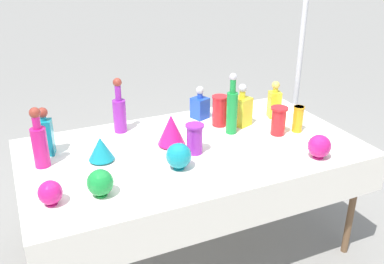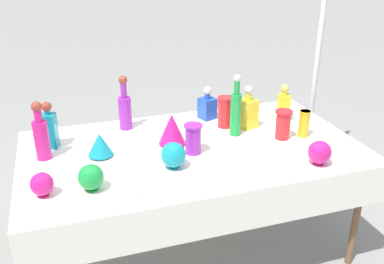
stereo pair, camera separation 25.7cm
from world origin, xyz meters
The scene contains 22 objects.
ground_plane centered at (0.00, 0.00, 0.00)m, with size 40.00×40.00×0.00m, color gray.
display_table centered at (0.00, -0.03, 0.71)m, with size 2.04×1.13×0.76m.
tall_bottle_0 centered at (0.32, 0.09, 0.93)m, with size 0.07×0.07×0.40m.
tall_bottle_1 centered at (-0.86, 0.12, 0.91)m, with size 0.08×0.08×0.35m.
tall_bottle_2 centered at (-0.33, 0.41, 0.90)m, with size 0.08×0.08×0.37m.
square_decanter_0 centered at (0.73, 0.21, 0.88)m, with size 0.10×0.10×0.27m.
square_decanter_1 centered at (0.45, 0.18, 0.87)m, with size 0.14×0.14×0.29m.
square_decanter_2 centered at (-0.81, 0.26, 0.89)m, with size 0.10×0.10×0.29m.
square_decanter_3 centered at (0.25, 0.41, 0.85)m, with size 0.13×0.13×0.24m.
slender_vase_0 centered at (0.73, -0.07, 0.85)m, with size 0.07×0.07×0.18m.
slender_vase_1 centered at (0.59, -0.06, 0.86)m, with size 0.11×0.11×0.19m.
slender_vase_2 centered at (0.31, 0.23, 0.87)m, with size 0.11×0.11×0.21m.
slender_vase_3 centered at (-0.02, -0.08, 0.86)m, with size 0.11×0.11×0.18m.
fluted_vase_0 centered at (-0.11, 0.07, 0.86)m, with size 0.17×0.17×0.20m.
fluted_vase_1 centered at (-0.55, 0.05, 0.84)m, with size 0.15×0.15×0.14m.
round_bowl_0 centered at (-0.63, -0.31, 0.83)m, with size 0.13×0.13×0.14m.
round_bowl_1 centered at (-0.18, -0.22, 0.84)m, with size 0.14×0.14×0.15m.
round_bowl_2 centered at (-0.87, -0.29, 0.83)m, with size 0.12×0.12×0.12m.
round_bowl_3 centered at (0.61, -0.43, 0.83)m, with size 0.13×0.13×0.14m.
price_tag_left centered at (0.05, -0.51, 0.78)m, with size 0.05×0.01×0.03m, color white.
price_tag_center centered at (-0.44, -0.46, 0.78)m, with size 0.06×0.01×0.04m, color white.
canopy_pole centered at (1.25, 0.63, 0.92)m, with size 0.18×0.18×2.34m.
Camera 1 is at (-0.96, -2.14, 1.91)m, focal length 40.00 mm.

